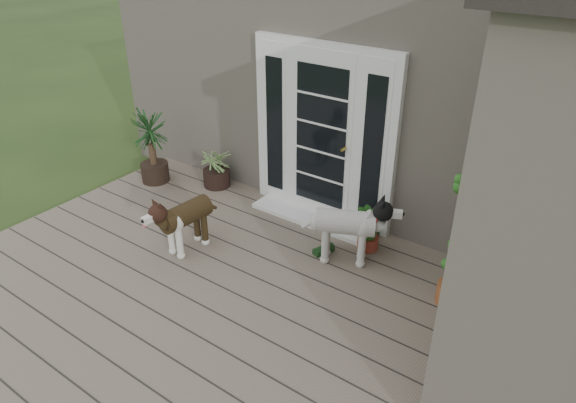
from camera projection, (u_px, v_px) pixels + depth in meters
The scene contains 14 objects.
deck at pixel (216, 317), 5.03m from camera, with size 6.20×4.60×0.12m, color #6B5B4C.
house_main at pixel (413, 70), 7.33m from camera, with size 7.40×4.00×3.10m, color #665E54.
door_unit at pixel (323, 134), 6.14m from camera, with size 1.90×0.14×2.15m, color white.
door_step at pixel (312, 217), 6.51m from camera, with size 1.60×0.40×0.05m, color white.
brindle_dog at pixel (187, 223), 5.79m from camera, with size 0.34×0.80×0.67m, color #3A2A15, non-canonical shape.
white_dog at pixel (345, 233), 5.58m from camera, with size 0.37×0.85×0.71m, color white, non-canonical shape.
spider_plant at pixel (216, 164), 7.17m from camera, with size 0.62×0.62×0.66m, color #78965C, non-canonical shape.
yucca at pixel (152, 146), 7.20m from camera, with size 0.74×0.74×1.07m, color black, non-canonical shape.
herb_a at pixel (369, 229), 5.83m from camera, with size 0.41×0.41×0.52m, color #17521A.
herb_b at pixel (480, 256), 5.26m from camera, with size 0.43×0.43×0.65m, color #1E611B.
herb_c at pixel (528, 273), 5.09m from camera, with size 0.35×0.35×0.55m, color #1C5016.
sapling at pixel (462, 236), 4.75m from camera, with size 0.46×0.46×1.55m, color #164E1A, non-canonical shape.
clog_left at pixel (369, 236), 6.09m from camera, with size 0.14×0.30×0.09m, color black, non-canonical shape.
clog_right at pixel (324, 249), 5.86m from camera, with size 0.13×0.29×0.09m, color #153515, non-canonical shape.
Camera 1 is at (2.81, -2.32, 3.48)m, focal length 32.37 mm.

